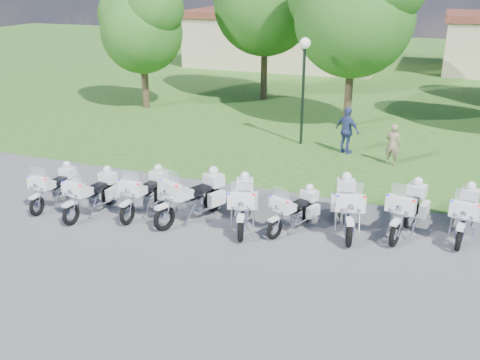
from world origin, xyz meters
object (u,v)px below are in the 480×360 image
(motorcycle_1, at_px, (93,193))
(motorcycle_8, at_px, (465,213))
(motorcycle_3, at_px, (193,196))
(motorcycle_6, at_px, (347,205))
(bystander_a, at_px, (393,144))
(motorcycle_2, at_px, (146,192))
(motorcycle_7, at_px, (408,208))
(motorcycle_4, at_px, (243,203))
(motorcycle_0, at_px, (55,186))
(lamp_post, at_px, (304,65))
(motorcycle_5, at_px, (295,209))
(bystander_c, at_px, (347,131))

(motorcycle_1, xyz_separation_m, motorcycle_8, (10.32, 2.29, 0.03))
(motorcycle_3, relative_size, motorcycle_6, 0.97)
(motorcycle_6, height_order, bystander_a, motorcycle_6)
(bystander_a, bearing_deg, motorcycle_1, 54.12)
(motorcycle_1, xyz_separation_m, bystander_a, (7.88, 7.56, 0.14))
(motorcycle_2, height_order, motorcycle_7, motorcycle_7)
(motorcycle_4, bearing_deg, motorcycle_1, -6.45)
(motorcycle_2, xyz_separation_m, motorcycle_8, (8.88, 1.69, 0.02))
(motorcycle_2, distance_m, motorcycle_7, 7.52)
(motorcycle_8, relative_size, bystander_a, 1.51)
(bystander_a, bearing_deg, motorcycle_0, 48.82)
(motorcycle_4, relative_size, lamp_post, 0.54)
(motorcycle_1, relative_size, motorcycle_8, 0.96)
(motorcycle_4, distance_m, motorcycle_6, 2.89)
(motorcycle_5, xyz_separation_m, lamp_post, (-1.83, 7.82, 2.68))
(motorcycle_8, bearing_deg, bystander_c, -47.22)
(lamp_post, bearing_deg, motorcycle_1, -114.60)
(lamp_post, bearing_deg, bystander_a, -19.17)
(motorcycle_0, distance_m, motorcycle_2, 2.95)
(motorcycle_2, bearing_deg, motorcycle_7, -165.47)
(motorcycle_4, xyz_separation_m, motorcycle_7, (4.38, 1.19, 0.02))
(motorcycle_0, bearing_deg, motorcycle_2, -171.92)
(motorcycle_1, bearing_deg, lamp_post, -108.15)
(motorcycle_2, xyz_separation_m, bystander_a, (6.43, 6.96, 0.13))
(motorcycle_6, relative_size, motorcycle_8, 1.05)
(motorcycle_2, xyz_separation_m, lamp_post, (2.62, 8.28, 2.62))
(lamp_post, bearing_deg, motorcycle_4, -87.17)
(motorcycle_0, height_order, motorcycle_1, motorcycle_1)
(bystander_c, bearing_deg, lamp_post, 11.28)
(motorcycle_1, distance_m, motorcycle_2, 1.57)
(motorcycle_1, height_order, motorcycle_3, motorcycle_3)
(motorcycle_3, xyz_separation_m, bystander_c, (3.07, 7.61, 0.21))
(motorcycle_3, height_order, motorcycle_8, motorcycle_3)
(motorcycle_0, xyz_separation_m, lamp_post, (5.53, 8.76, 2.67))
(motorcycle_0, height_order, motorcycle_6, motorcycle_6)
(motorcycle_0, height_order, bystander_a, bystander_a)
(bystander_a, distance_m, bystander_c, 1.96)
(motorcycle_0, bearing_deg, motorcycle_4, -174.87)
(motorcycle_5, distance_m, bystander_a, 6.79)
(motorcycle_6, xyz_separation_m, motorcycle_7, (1.59, 0.41, -0.02))
(lamp_post, bearing_deg, motorcycle_0, -122.27)
(motorcycle_3, bearing_deg, motorcycle_0, 30.84)
(motorcycle_1, xyz_separation_m, bystander_c, (6.06, 8.27, 0.29))
(lamp_post, xyz_separation_m, bystander_a, (3.81, -1.33, -2.49))
(motorcycle_5, bearing_deg, bystander_a, -84.47)
(motorcycle_3, bearing_deg, motorcycle_2, 26.08)
(motorcycle_2, xyz_separation_m, motorcycle_7, (7.40, 1.37, 0.04))
(motorcycle_2, distance_m, bystander_c, 8.95)
(bystander_a, bearing_deg, motorcycle_2, 57.56)
(motorcycle_0, relative_size, motorcycle_1, 0.95)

